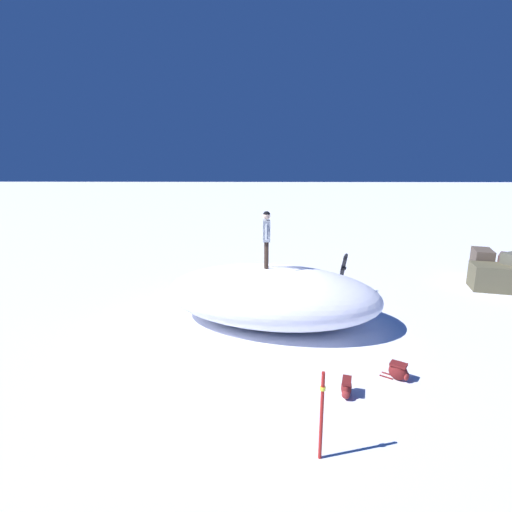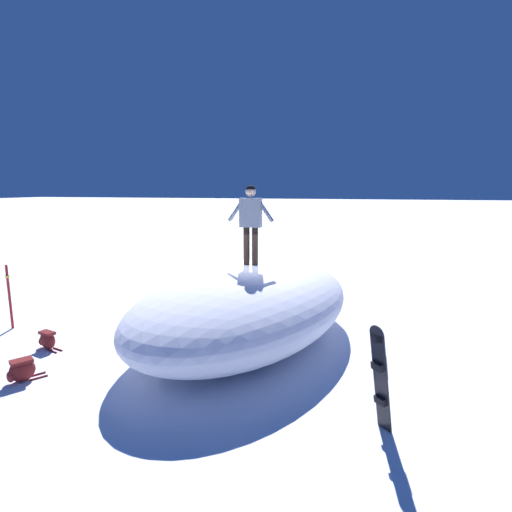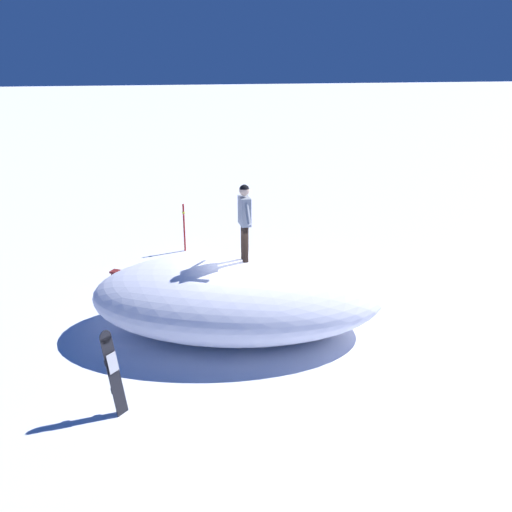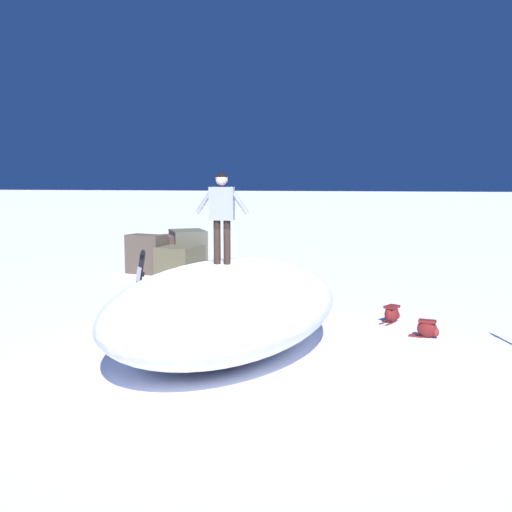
% 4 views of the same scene
% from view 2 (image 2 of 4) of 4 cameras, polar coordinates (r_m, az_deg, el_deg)
% --- Properties ---
extents(ground, '(240.00, 240.00, 0.00)m').
position_cam_2_polar(ground, '(9.91, -2.56, -11.14)').
color(ground, white).
extents(snow_mound, '(5.50, 7.70, 1.79)m').
position_cam_2_polar(snow_mound, '(9.18, -1.22, -6.96)').
color(snow_mound, white).
rests_on(snow_mound, ground).
extents(snowboarder_standing, '(1.07, 0.24, 1.81)m').
position_cam_2_polar(snowboarder_standing, '(8.96, -0.77, 5.64)').
color(snowboarder_standing, black).
rests_on(snowboarder_standing, snow_mound).
extents(snowboard_primary_upright, '(0.41, 0.41, 1.66)m').
position_cam_2_polar(snowboard_primary_upright, '(6.19, 17.46, -16.36)').
color(snowboard_primary_upright, black).
rests_on(snowboard_primary_upright, ground).
extents(backpack_near, '(0.55, 0.66, 0.42)m').
position_cam_2_polar(backpack_near, '(8.75, -30.73, -13.96)').
color(backpack_near, maroon).
rests_on(backpack_near, ground).
extents(backpack_far, '(0.67, 0.35, 0.40)m').
position_cam_2_polar(backpack_far, '(10.11, -27.88, -10.62)').
color(backpack_far, maroon).
rests_on(backpack_far, ground).
extents(trail_marker_pole, '(0.10, 0.10, 1.65)m').
position_cam_2_polar(trail_marker_pole, '(11.78, -32.01, -4.83)').
color(trail_marker_pole, '#A51E19').
rests_on(trail_marker_pole, ground).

